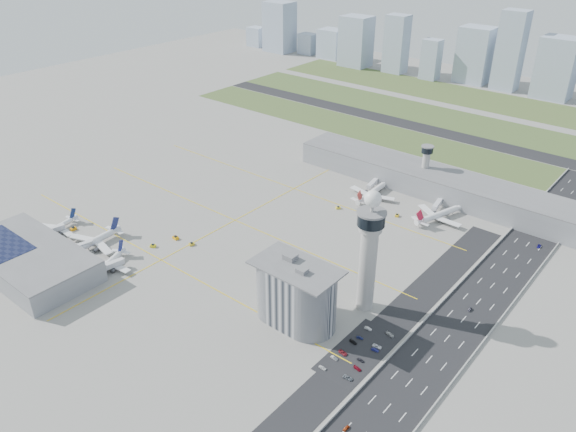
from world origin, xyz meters
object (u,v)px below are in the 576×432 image
Objects in this scene: car_lot_2 at (343,353)px; car_lot_9 at (375,350)px; airplane_far_a at (373,189)px; tug_3 at (192,244)px; airplane_far_b at (440,211)px; tug_1 at (153,246)px; jet_bridge_far_1 at (440,202)px; car_lot_8 at (360,360)px; car_lot_7 at (357,368)px; car_lot_1 at (334,358)px; jet_bridge_far_0 at (376,182)px; airplane_near_c at (105,262)px; jet_bridge_near_0 at (42,235)px; jet_bridge_near_2 at (100,271)px; car_lot_11 at (390,334)px; tug_4 at (338,208)px; airplane_near_a at (54,226)px; secondary_tower at (426,163)px; airplane_near_b at (90,239)px; car_hw_0 at (346,428)px; car_lot_4 at (360,338)px; tug_5 at (397,215)px; car_lot_3 at (353,342)px; car_lot_6 at (348,378)px; car_hw_1 at (470,309)px; control_tower at (369,247)px; tug_2 at (176,237)px; admin_building at (296,294)px; car_hw_2 at (539,246)px; car_lot_5 at (368,328)px; car_hw_4 at (550,203)px.

car_lot_2 reaches higher than car_lot_9.
airplane_far_a is 132.12m from tug_3.
tug_1 is at bearing 157.81° from airplane_far_b.
jet_bridge_far_1 is 4.22× the size of car_lot_8.
car_lot_2 is 1.15× the size of car_lot_7.
airplane_far_a is 164.28m from car_lot_1.
jet_bridge_far_0 is 4.00× the size of car_lot_9.
airplane_near_c reaches higher than jet_bridge_near_0.
airplane_near_c is 10.06× the size of car_lot_9.
jet_bridge_near_2 is (-113.04, -175.96, -2.91)m from airplane_far_b.
tug_4 is at bearing 56.01° from car_lot_11.
car_lot_9 is at bearing 88.23° from airplane_near_a.
secondary_tower reaches higher than tug_1.
airplane_near_b is at bearing 75.23° from jet_bridge_near_2.
jet_bridge_near_0 is 3.64× the size of car_lot_7.
airplane_far_a reaches higher than car_hw_0.
tug_4 is 143.14m from car_lot_8.
car_lot_4 is 0.98× the size of car_lot_8.
tug_5 is 0.70× the size of car_lot_2.
tug_5 is 127.37m from car_lot_3.
tug_3 is (-48.24, -122.91, -4.74)m from airplane_far_a.
airplane_near_a is 9.86× the size of car_lot_9.
tug_5 is 140.43m from car_lot_1.
car_lot_6 is (84.12, -153.36, -5.03)m from airplane_far_a.
car_lot_2 is (31.46, -159.25, -2.24)m from jet_bridge_far_1.
car_hw_1 is (20.48, 77.01, -0.03)m from car_lot_6.
control_tower is 4.61× the size of jet_bridge_near_2.
car_lot_3 is (0.74, 14.14, -0.02)m from car_lot_1.
tug_2 is 1.02× the size of car_hw_1.
admin_building reaches higher than jet_bridge_near_2.
airplane_near_c is (26.36, -7.84, -1.01)m from airplane_near_b.
airplane_far_b is 144.22m from car_lot_2.
car_lot_4 is 10.18m from car_lot_9.
tug_5 is at bearing 19.45° from car_lot_1.
car_lot_4 is 0.92× the size of car_hw_1.
car_hw_2 is (91.11, -28.93, -18.23)m from secondary_tower.
airplane_near_a is 9.52× the size of car_lot_5.
jet_bridge_far_1 reaches higher than car_hw_4.
car_hw_2 is (49.11, 113.07, -34.47)m from control_tower.
car_lot_6 is at bearing -170.44° from car_lot_8.
car_lot_3 is 0.94× the size of car_hw_2.
secondary_tower is at bearing 97.29° from admin_building.
jet_bridge_far_1 is at bearing -39.29° from secondary_tower.
car_lot_2 is at bearing -169.18° from car_lot_3.
car_hw_0 is (222.19, -9.08, -4.28)m from airplane_near_a.
airplane_near_b is 168.89m from car_lot_4.
car_hw_1 is (196.00, 86.22, -5.35)m from airplane_near_b.
car_lot_7 is 0.93× the size of car_hw_2.
tug_2 is 0.99× the size of car_lot_5.
car_lot_2 is 1.22× the size of car_lot_5.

